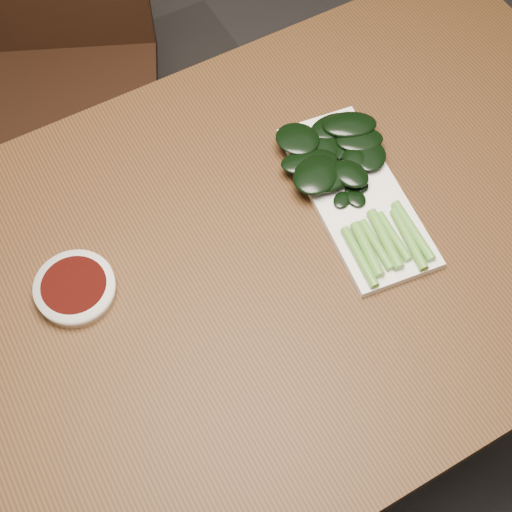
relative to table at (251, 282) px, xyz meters
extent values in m
plane|color=#2C2A2A|center=(0.00, 0.00, -0.68)|extent=(6.00, 6.00, 0.00)
cube|color=#442913|center=(0.00, 0.00, 0.05)|extent=(1.40, 0.80, 0.04)
cylinder|color=#442913|center=(0.64, 0.34, -0.32)|extent=(0.05, 0.05, 0.71)
cube|color=black|center=(-0.06, 0.72, -0.25)|extent=(0.49, 0.49, 0.04)
cylinder|color=black|center=(-0.27, 0.65, -0.47)|extent=(0.04, 0.04, 0.41)
cylinder|color=black|center=(0.02, 0.52, -0.47)|extent=(0.04, 0.04, 0.41)
cylinder|color=black|center=(-0.14, 0.93, -0.47)|extent=(0.04, 0.04, 0.41)
cylinder|color=black|center=(0.15, 0.80, -0.47)|extent=(0.04, 0.04, 0.41)
cylinder|color=white|center=(-0.25, 0.08, 0.08)|extent=(0.12, 0.12, 0.03)
cylinder|color=#320804|center=(-0.25, 0.08, 0.10)|extent=(0.10, 0.10, 0.00)
cube|color=white|center=(0.20, 0.02, 0.08)|extent=(0.18, 0.35, 0.01)
cylinder|color=#5C9F36|center=(0.14, -0.09, 0.09)|extent=(0.03, 0.11, 0.01)
cylinder|color=#5C9F36|center=(0.16, -0.08, 0.09)|extent=(0.03, 0.10, 0.02)
cylinder|color=#5C9F36|center=(0.17, -0.08, 0.09)|extent=(0.02, 0.09, 0.01)
cylinder|color=#5C9F36|center=(0.19, -0.08, 0.09)|extent=(0.03, 0.11, 0.02)
cylinder|color=#5C9F36|center=(0.20, -0.08, 0.09)|extent=(0.02, 0.09, 0.01)
cylinder|color=#5C9F36|center=(0.22, -0.10, 0.09)|extent=(0.03, 0.11, 0.01)
cylinder|color=#5C9F36|center=(0.24, -0.09, 0.09)|extent=(0.02, 0.11, 0.02)
ellipsoid|color=black|center=(0.18, 0.05, 0.10)|extent=(0.08, 0.06, 0.02)
ellipsoid|color=black|center=(0.15, 0.06, 0.10)|extent=(0.07, 0.06, 0.01)
ellipsoid|color=black|center=(0.16, 0.07, 0.11)|extent=(0.10, 0.09, 0.02)
ellipsoid|color=black|center=(0.20, 0.11, 0.09)|extent=(0.08, 0.06, 0.01)
ellipsoid|color=black|center=(0.17, 0.14, 0.10)|extent=(0.10, 0.10, 0.01)
ellipsoid|color=black|center=(0.20, 0.04, 0.11)|extent=(0.07, 0.08, 0.01)
ellipsoid|color=black|center=(0.25, 0.06, 0.10)|extent=(0.08, 0.08, 0.01)
ellipsoid|color=black|center=(0.23, 0.11, 0.09)|extent=(0.09, 0.09, 0.01)
ellipsoid|color=black|center=(0.24, 0.14, 0.09)|extent=(0.07, 0.05, 0.01)
ellipsoid|color=black|center=(0.23, 0.15, 0.09)|extent=(0.06, 0.05, 0.01)
ellipsoid|color=black|center=(0.23, 0.07, 0.10)|extent=(0.06, 0.06, 0.01)
ellipsoid|color=black|center=(0.23, 0.14, 0.10)|extent=(0.08, 0.05, 0.01)
ellipsoid|color=black|center=(0.20, 0.12, 0.10)|extent=(0.07, 0.07, 0.01)
ellipsoid|color=black|center=(0.26, 0.13, 0.10)|extent=(0.07, 0.07, 0.01)
ellipsoid|color=black|center=(0.16, 0.10, 0.10)|extent=(0.10, 0.08, 0.01)
ellipsoid|color=black|center=(0.26, 0.09, 0.10)|extent=(0.09, 0.08, 0.01)
ellipsoid|color=black|center=(0.26, 0.13, 0.11)|extent=(0.10, 0.09, 0.02)
ellipsoid|color=black|center=(0.21, 0.03, 0.09)|extent=(0.04, 0.05, 0.01)
ellipsoid|color=black|center=(0.19, 0.01, 0.09)|extent=(0.03, 0.04, 0.01)
ellipsoid|color=black|center=(0.20, 0.03, 0.09)|extent=(0.04, 0.04, 0.01)
ellipsoid|color=black|center=(0.17, 0.01, 0.09)|extent=(0.04, 0.04, 0.01)
camera|label=1|loc=(-0.25, -0.46, 1.02)|focal=50.00mm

